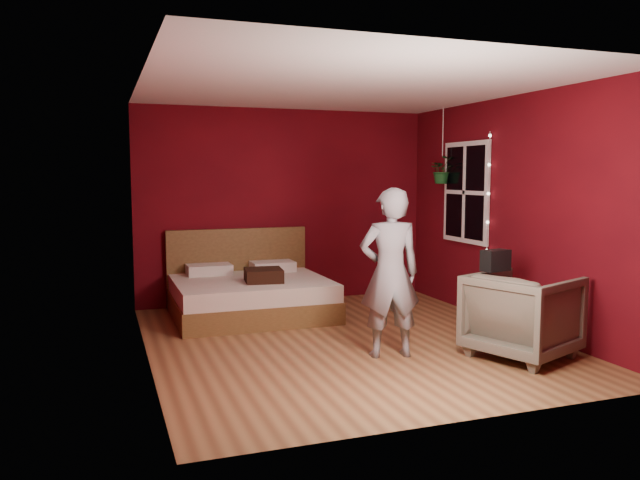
{
  "coord_description": "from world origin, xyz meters",
  "views": [
    {
      "loc": [
        -2.38,
        -5.89,
        1.72
      ],
      "look_at": [
        -0.15,
        0.4,
        1.02
      ],
      "focal_mm": 35.0,
      "sensor_mm": 36.0,
      "label": 1
    }
  ],
  "objects": [
    {
      "name": "floor",
      "position": [
        0.0,
        0.0,
        0.0
      ],
      "size": [
        4.5,
        4.5,
        0.0
      ],
      "primitive_type": "plane",
      "color": "olive",
      "rests_on": "ground"
    },
    {
      "name": "room_walls",
      "position": [
        0.0,
        0.0,
        1.68
      ],
      "size": [
        4.04,
        4.54,
        2.62
      ],
      "color": "#620A12",
      "rests_on": "ground"
    },
    {
      "name": "window",
      "position": [
        1.97,
        0.9,
        1.5
      ],
      "size": [
        0.05,
        0.97,
        1.27
      ],
      "color": "white",
      "rests_on": "room_walls"
    },
    {
      "name": "fairy_lights",
      "position": [
        1.94,
        0.38,
        1.5
      ],
      "size": [
        0.04,
        0.04,
        1.45
      ],
      "color": "silver",
      "rests_on": "room_walls"
    },
    {
      "name": "bed",
      "position": [
        -0.68,
        1.5,
        0.26
      ],
      "size": [
        1.85,
        1.57,
        1.02
      ],
      "color": "brown",
      "rests_on": "ground"
    },
    {
      "name": "person",
      "position": [
        0.17,
        -0.64,
        0.8
      ],
      "size": [
        0.64,
        0.48,
        1.6
      ],
      "primitive_type": "imported",
      "rotation": [
        0.0,
        0.0,
        2.97
      ],
      "color": "slate",
      "rests_on": "ground"
    },
    {
      "name": "armchair",
      "position": [
        1.34,
        -1.09,
        0.4
      ],
      "size": [
        1.14,
        1.13,
        0.8
      ],
      "primitive_type": "imported",
      "rotation": [
        0.0,
        0.0,
        1.95
      ],
      "color": "#605C4C",
      "rests_on": "ground"
    },
    {
      "name": "handbag",
      "position": [
        1.18,
        -0.88,
        0.91
      ],
      "size": [
        0.31,
        0.2,
        0.2
      ],
      "primitive_type": "cube",
      "rotation": [
        0.0,
        0.0,
        0.24
      ],
      "color": "black",
      "rests_on": "armchair"
    },
    {
      "name": "throw_pillow",
      "position": [
        -0.58,
        1.2,
        0.54
      ],
      "size": [
        0.48,
        0.48,
        0.15
      ],
      "primitive_type": "cube",
      "rotation": [
        0.0,
        0.0,
        -0.13
      ],
      "color": "black",
      "rests_on": "bed"
    },
    {
      "name": "hanging_plant",
      "position": [
        1.88,
        1.34,
        1.78
      ],
      "size": [
        0.39,
        0.36,
        1.0
      ],
      "color": "silver",
      "rests_on": "room_walls"
    }
  ]
}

